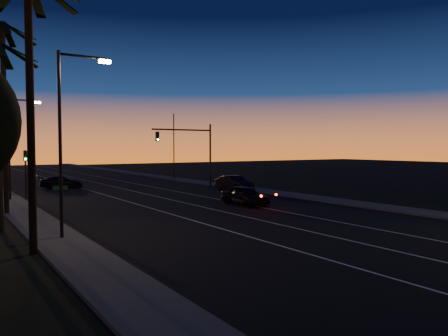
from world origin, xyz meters
TOP-DOWN VIEW (x-y plane):
  - road at (0.00, 30.00)m, footprint 20.00×170.00m
  - sidewalk_left at (-11.20, 30.00)m, footprint 2.40×170.00m
  - sidewalk_right at (11.20, 30.00)m, footprint 2.40×170.00m
  - lane_stripe_left at (-3.00, 30.00)m, footprint 0.12×160.00m
  - lane_stripe_mid at (0.50, 30.00)m, footprint 0.12×160.00m
  - lane_stripe_right at (4.00, 30.00)m, footprint 0.12×160.00m
  - palm_near at (-12.60, 18.00)m, footprint 4.25×4.16m
  - palm_far at (-12.20, 30.00)m, footprint 4.25×4.16m
  - streetlight_left_near at (-10.70, 20.00)m, footprint 2.55×0.26m
  - streetlight_left_far at (-10.69, 38.00)m, footprint 2.55×0.26m
  - street_sign at (-10.80, 21.00)m, footprint 0.70×0.06m
  - signal_mast at (7.14, 39.99)m, footprint 7.10×0.41m
  - signal_post at (-9.50, 39.98)m, footprint 0.28×0.37m
  - far_pole_right at (11.00, 52.00)m, footprint 0.14×0.14m
  - lead_car at (3.78, 25.49)m, footprint 2.14×5.00m
  - right_car at (9.00, 34.55)m, footprint 1.82×4.80m
  - cross_car at (-4.76, 47.59)m, footprint 4.80×2.90m

SIDE VIEW (x-z plane):
  - road at x=0.00m, z-range 0.00..0.01m
  - lane_stripe_left at x=-3.00m, z-range 0.01..0.02m
  - lane_stripe_mid at x=0.50m, z-range 0.01..0.02m
  - lane_stripe_right at x=4.00m, z-range 0.01..0.02m
  - sidewalk_left at x=-11.20m, z-range 0.00..0.16m
  - sidewalk_right at x=11.20m, z-range 0.00..0.16m
  - cross_car at x=-4.76m, z-range 0.01..1.31m
  - lead_car at x=3.78m, z-range 0.01..1.50m
  - right_car at x=9.00m, z-range 0.01..1.58m
  - street_sign at x=-10.80m, z-range 0.36..2.96m
  - signal_post at x=-9.50m, z-range 0.79..4.99m
  - far_pole_right at x=11.00m, z-range 0.00..9.00m
  - signal_mast at x=7.14m, z-range 1.28..8.28m
  - streetlight_left_far at x=-10.69m, z-range 0.81..9.31m
  - streetlight_left_near at x=-10.70m, z-range 0.82..9.82m
  - palm_near at x=-12.60m, z-range 1.31..12.84m
  - palm_far at x=-12.20m, z-range 1.35..13.88m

